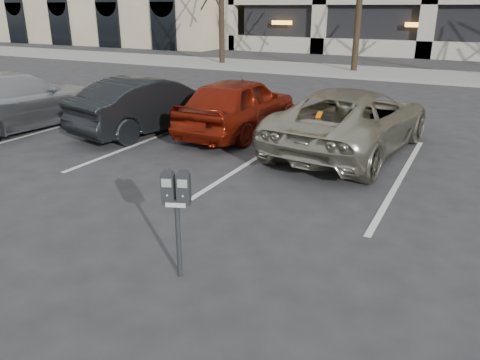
{
  "coord_description": "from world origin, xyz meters",
  "views": [
    {
      "loc": [
        2.45,
        -6.02,
        2.88
      ],
      "look_at": [
        0.02,
        -1.32,
        0.92
      ],
      "focal_mm": 35.0,
      "sensor_mm": 36.0,
      "label": 1
    }
  ],
  "objects_px": {
    "suv_silver": "(351,120)",
    "car_red": "(239,105)",
    "parking_meter": "(176,198)",
    "car_dark": "(151,104)",
    "car_silver": "(14,101)"
  },
  "relations": [
    {
      "from": "car_red",
      "to": "car_dark",
      "type": "xyz_separation_m",
      "value": [
        -1.97,
        -0.82,
        -0.02
      ]
    },
    {
      "from": "parking_meter",
      "to": "suv_silver",
      "type": "xyz_separation_m",
      "value": [
        0.4,
        5.76,
        -0.29
      ]
    },
    {
      "from": "car_red",
      "to": "parking_meter",
      "type": "bearing_deg",
      "value": 111.79
    },
    {
      "from": "car_dark",
      "to": "car_silver",
      "type": "distance_m",
      "value": 3.44
    },
    {
      "from": "parking_meter",
      "to": "car_red",
      "type": "bearing_deg",
      "value": 90.6
    },
    {
      "from": "car_red",
      "to": "car_dark",
      "type": "bearing_deg",
      "value": 22.74
    },
    {
      "from": "car_dark",
      "to": "suv_silver",
      "type": "bearing_deg",
      "value": -160.77
    },
    {
      "from": "suv_silver",
      "to": "car_dark",
      "type": "xyz_separation_m",
      "value": [
        -4.77,
        -0.54,
        -0.0
      ]
    },
    {
      "from": "car_dark",
      "to": "car_silver",
      "type": "xyz_separation_m",
      "value": [
        -3.15,
        -1.38,
        0.04
      ]
    },
    {
      "from": "suv_silver",
      "to": "car_silver",
      "type": "height_order",
      "value": "car_silver"
    },
    {
      "from": "parking_meter",
      "to": "car_silver",
      "type": "height_order",
      "value": "car_silver"
    },
    {
      "from": "suv_silver",
      "to": "car_red",
      "type": "xyz_separation_m",
      "value": [
        -2.8,
        0.28,
        0.02
      ]
    },
    {
      "from": "parking_meter",
      "to": "car_red",
      "type": "relative_size",
      "value": 0.31
    },
    {
      "from": "car_silver",
      "to": "suv_silver",
      "type": "bearing_deg",
      "value": -163.67
    },
    {
      "from": "suv_silver",
      "to": "car_silver",
      "type": "relative_size",
      "value": 1.02
    }
  ]
}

